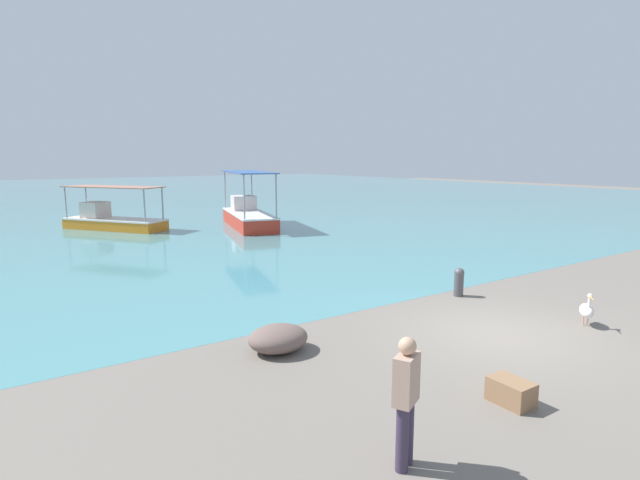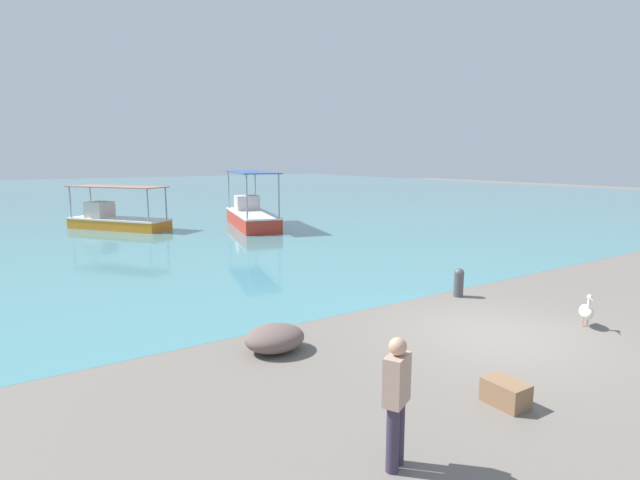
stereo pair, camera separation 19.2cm
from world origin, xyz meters
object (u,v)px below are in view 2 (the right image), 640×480
object	(u,v)px
mooring_bollard	(459,281)
fishing_boat_near_right	(116,219)
fishing_boat_outer	(251,215)
net_pile	(275,338)
pelican	(586,311)
fisherman_standing	(396,399)
cargo_crate	(506,393)

from	to	relation	value
mooring_bollard	fishing_boat_near_right	bearing A→B (deg)	104.52
fishing_boat_outer	net_pile	bearing A→B (deg)	-114.49
fishing_boat_near_right	mooring_bollard	world-z (taller)	fishing_boat_near_right
fishing_boat_outer	mooring_bollard	world-z (taller)	fishing_boat_outer
pelican	net_pile	xyz separation A→B (m)	(-6.55, 2.66, -0.11)
fisherman_standing	cargo_crate	world-z (taller)	fisherman_standing
fishing_boat_near_right	pelican	world-z (taller)	fishing_boat_near_right
fishing_boat_outer	fishing_boat_near_right	bearing A→B (deg)	153.93
cargo_crate	mooring_bollard	bearing A→B (deg)	47.62
fishing_boat_near_right	net_pile	size ratio (longest dim) A/B	4.61
pelican	fishing_boat_outer	bearing A→B (deg)	86.85
fishing_boat_outer	cargo_crate	size ratio (longest dim) A/B	10.26
net_pile	pelican	bearing A→B (deg)	-22.12
fishing_boat_outer	fisherman_standing	size ratio (longest dim) A/B	3.99
pelican	cargo_crate	bearing A→B (deg)	-164.74
net_pile	fishing_boat_near_right	bearing A→B (deg)	86.75
fishing_boat_outer	net_pile	xyz separation A→B (m)	(-7.61, -16.71, -0.39)
fishing_boat_near_right	net_pile	xyz separation A→B (m)	(-1.13, -19.88, -0.28)
pelican	net_pile	distance (m)	7.07
net_pile	cargo_crate	bearing A→B (deg)	-63.63
fishing_boat_near_right	pelican	xyz separation A→B (m)	(5.42, -22.54, -0.17)
cargo_crate	fishing_boat_near_right	bearing A→B (deg)	91.95
pelican	cargo_crate	size ratio (longest dim) A/B	1.22
cargo_crate	pelican	bearing A→B (deg)	15.26
fisherman_standing	fishing_boat_outer	bearing A→B (deg)	68.58
fishing_boat_near_right	cargo_crate	distance (m)	23.81
fishing_boat_near_right	cargo_crate	xyz separation A→B (m)	(0.81, -23.79, -0.35)
fisherman_standing	cargo_crate	xyz separation A→B (m)	(2.52, 0.24, -0.72)
fisherman_standing	pelican	bearing A→B (deg)	11.90
fishing_boat_near_right	fisherman_standing	size ratio (longest dim) A/B	3.33
mooring_bollard	fisherman_standing	xyz separation A→B (m)	(-6.68, -4.81, 0.48)
fisherman_standing	cargo_crate	distance (m)	2.63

